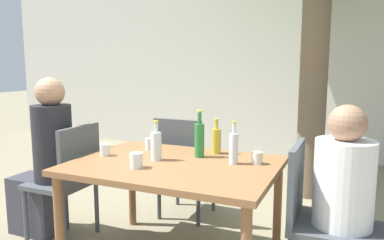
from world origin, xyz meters
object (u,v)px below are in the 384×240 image
Objects in this scene: water_bottle_1 at (234,148)px; drinking_glass_0 at (136,160)px; drinking_glass_1 at (150,144)px; drinking_glass_3 at (257,158)px; person_seated_0 at (46,166)px; patio_chair_1 at (315,212)px; patio_chair_2 at (183,162)px; oil_cruet_0 at (216,140)px; green_bottle_3 at (199,139)px; dining_table_front at (174,174)px; water_bottle_2 at (156,145)px; person_seated_1 at (360,220)px; drinking_glass_2 at (105,150)px; patio_chair_0 at (69,175)px.

water_bottle_1 is 2.89× the size of drinking_glass_0.
drinking_glass_1 is 0.86m from drinking_glass_3.
water_bottle_1 is at bearing 94.95° from person_seated_0.
patio_chair_1 is 2.06m from person_seated_0.
oil_cruet_0 reaches higher than patio_chair_2.
green_bottle_3 is 0.44m from drinking_glass_1.
green_bottle_3 reaches higher than drinking_glass_0.
patio_chair_1 is 1.00× the size of patio_chair_2.
water_bottle_2 is at bearing 174.55° from dining_table_front.
person_seated_1 reaches higher than water_bottle_1.
water_bottle_1 is (1.52, 0.13, 0.26)m from person_seated_0.
person_seated_1 reaches higher than patio_chair_2.
drinking_glass_3 is (1.67, 0.19, 0.19)m from person_seated_0.
dining_table_front is at bearing -114.01° from green_bottle_3.
oil_cruet_0 is 3.08× the size of drinking_glass_2.
patio_chair_1 reaches higher than dining_table_front.
drinking_glass_1 is at bearing 142.53° from dining_table_front.
water_bottle_1 is 1.04× the size of water_bottle_2.
water_bottle_2 is at bearing 89.25° from patio_chair_1.
person_seated_1 is at bearing -9.87° from drinking_glass_1.
drinking_glass_2 is at bearing -168.77° from drinking_glass_3.
drinking_glass_3 is at bearing -26.40° from oil_cruet_0.
patio_chair_0 is 1.00× the size of patio_chair_1.
oil_cruet_0 reaches higher than drinking_glass_1.
oil_cruet_0 reaches higher than drinking_glass_3.
person_seated_1 is 0.71m from drinking_glass_3.
dining_table_front is at bearing 90.00° from patio_chair_0.
green_bottle_3 is at bearing 58.29° from drinking_glass_0.
green_bottle_3 reaches higher than patio_chair_1.
person_seated_0 is at bearing -164.56° from oil_cruet_0.
patio_chair_0 is 2.74× the size of green_bottle_3.
patio_chair_0 is at bearing -178.97° from water_bottle_2.
green_bottle_3 is 0.43m from drinking_glass_3.
person_seated_1 reaches higher than drinking_glass_3.
water_bottle_2 is at bearing -167.20° from water_bottle_1.
person_seated_0 is 15.09× the size of drinking_glass_2.
patio_chair_0 reaches higher than drinking_glass_3.
patio_chair_2 is 0.84m from drinking_glass_2.
patio_chair_2 is at bearing 69.78° from drinking_glass_2.
patio_chair_2 is 3.51× the size of oil_cruet_0.
dining_table_front is 1.15m from person_seated_0.
water_bottle_2 reaches higher than drinking_glass_3.
green_bottle_3 reaches higher than dining_table_front.
drinking_glass_1 is at bearing 128.25° from water_bottle_2.
green_bottle_3 is (1.24, 0.21, 0.28)m from person_seated_0.
patio_chair_1 is 3.22× the size of water_bottle_1.
person_seated_1 reaches higher than drinking_glass_2.
drinking_glass_1 is at bearing 80.13° from person_seated_1.
person_seated_1 is 11.78× the size of drinking_glass_0.
dining_table_front is 0.23m from water_bottle_2.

